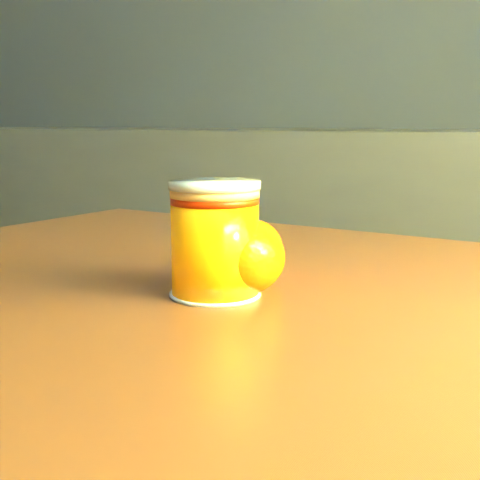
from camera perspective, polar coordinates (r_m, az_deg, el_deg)
The scene contains 5 objects.
kitchen_counter at distance 2.18m, azimuth -2.78°, elevation -2.50°, with size 3.15×0.60×0.90m, color #444448.
table at distance 0.65m, azimuth 2.00°, elevation -12.81°, with size 1.09×0.82×0.77m.
juice_glass at distance 0.58m, azimuth -2.15°, elevation 0.03°, with size 0.08×0.08×0.10m.
orange_front at distance 0.59m, azimuth 0.21°, elevation -1.46°, with size 0.08×0.08×0.07m, color #FF5C05.
orange_back at distance 0.66m, azimuth 0.88°, elevation -0.66°, with size 0.07×0.07×0.06m, color #FF5C05.
Camera 1 is at (1.06, -0.39, 0.92)m, focal length 50.00 mm.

